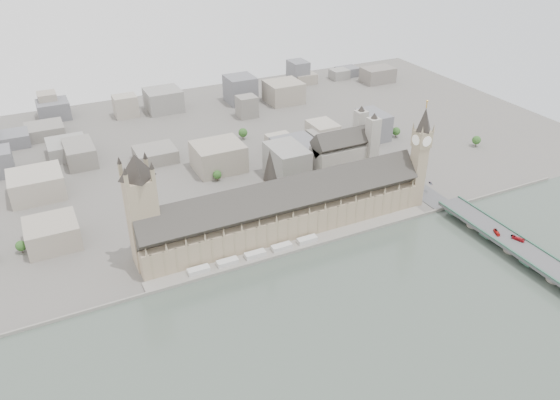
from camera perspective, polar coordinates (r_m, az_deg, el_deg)
name	(u,v)px	position (r m, az deg, el deg)	size (l,w,h in m)	color
ground	(293,242)	(484.47, 1.40, -4.43)	(900.00, 900.00, 0.00)	#595651
river_thames	(410,371)	(380.92, 13.40, -16.97)	(600.00, 600.00, 0.00)	#414D44
embankment_wall	(301,250)	(472.76, 2.24, -5.20)	(600.00, 1.50, 3.00)	gray
river_terrace	(297,246)	(478.45, 1.81, -4.78)	(270.00, 15.00, 2.00)	gray
terrace_tents	(255,254)	(462.93, -2.62, -5.68)	(118.00, 7.00, 4.00)	silver
palace_of_westminster	(283,210)	(487.00, 0.37, -1.05)	(265.00, 40.73, 55.44)	gray
elizabeth_tower	(420,150)	(531.68, 14.45, 5.05)	(17.00, 17.00, 107.50)	gray
victoria_tower	(141,206)	(442.76, -14.28, -0.60)	(30.00, 30.00, 100.00)	gray
central_tower	(270,174)	(471.07, -1.05, 2.71)	(13.00, 13.00, 48.00)	gray
westminster_bridge	(505,242)	(514.18, 22.44, -4.08)	(25.00, 325.00, 10.25)	#474749
bridge_parapets	(549,264)	(489.50, 26.26, -6.04)	(25.00, 235.00, 1.15)	#325B48
westminster_abbey	(345,153)	(593.02, 6.76, 4.95)	(68.00, 36.00, 64.00)	#A19A91
city_skyline_inland	(201,127)	(676.91, -8.23, 7.52)	(720.00, 360.00, 38.00)	gray
park_trees	(255,207)	(522.62, -2.59, -0.69)	(110.00, 30.00, 15.00)	#234518
red_bus_north	(497,232)	(512.65, 21.70, -3.16)	(2.25, 9.64, 2.68)	red
red_bus_south	(518,239)	(510.28, 23.62, -3.74)	(2.47, 10.55, 2.94)	#AB151D
car_silver	(514,236)	(513.81, 23.24, -3.50)	(1.72, 4.94, 1.63)	gray
car_approach	(431,183)	(577.13, 15.46, 1.72)	(2.20, 5.41, 1.57)	gray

